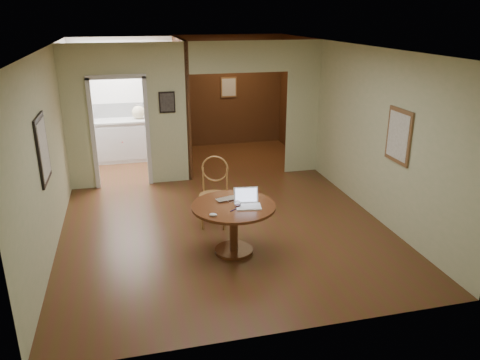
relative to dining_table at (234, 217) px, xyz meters
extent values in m
plane|color=#4E3216|center=(0.04, 0.65, -0.54)|extent=(5.00, 5.00, 0.00)
plane|color=white|center=(0.04, 0.65, 2.16)|extent=(5.00, 5.00, 0.00)
plane|color=beige|center=(0.04, -1.85, 0.81)|extent=(5.00, 0.00, 5.00)
plane|color=beige|center=(-2.46, 0.65, 0.81)|extent=(0.00, 5.00, 5.00)
plane|color=beige|center=(2.54, 0.65, 0.81)|extent=(0.00, 5.00, 5.00)
cube|color=beige|center=(-2.21, 3.15, 0.81)|extent=(0.50, 2.70, 0.04)
cube|color=beige|center=(-0.56, 3.15, 0.81)|extent=(0.80, 2.70, 0.04)
cube|color=beige|center=(2.19, 3.15, 0.81)|extent=(0.70, 2.70, 0.04)
plane|color=white|center=(-1.31, 5.15, 0.81)|extent=(2.70, 0.00, 2.70)
plane|color=#392410|center=(1.19, 5.65, 0.81)|extent=(2.70, 0.00, 2.70)
cube|color=#392410|center=(-0.16, 4.40, 0.81)|extent=(0.08, 2.50, 2.70)
cube|color=black|center=(-2.44, 0.65, 0.96)|extent=(0.03, 0.70, 0.90)
cube|color=brown|center=(2.52, 0.15, 0.96)|extent=(0.03, 0.60, 0.80)
cube|color=black|center=(-0.56, 3.13, 1.06)|extent=(0.30, 0.03, 0.40)
cube|color=white|center=(1.19, 5.63, 0.91)|extent=(0.40, 0.03, 0.50)
cube|color=white|center=(-1.31, 5.13, 0.56)|extent=(2.00, 0.02, 0.32)
cylinder|color=#612818|center=(0.00, 0.00, -0.51)|extent=(0.54, 0.54, 0.05)
cylinder|color=#612818|center=(0.00, 0.00, -0.18)|extent=(0.12, 0.12, 0.63)
cylinder|color=#612818|center=(0.00, 0.00, 0.17)|extent=(1.16, 1.16, 0.04)
cylinder|color=#B07E3E|center=(-0.10, 0.94, -0.04)|extent=(0.59, 0.59, 0.03)
cylinder|color=#B07E3E|center=(-0.31, 0.83, -0.29)|extent=(0.03, 0.03, 0.50)
cylinder|color=#B07E3E|center=(0.01, 0.72, -0.29)|extent=(0.03, 0.03, 0.50)
cylinder|color=#B07E3E|center=(-0.20, 1.15, -0.29)|extent=(0.03, 0.03, 0.50)
cylinder|color=#B07E3E|center=(0.11, 1.04, -0.29)|extent=(0.03, 0.03, 0.50)
cylinder|color=#B07E3E|center=(-0.22, 1.15, 0.18)|extent=(0.03, 0.03, 0.40)
cylinder|color=#B07E3E|center=(0.13, 1.03, 0.18)|extent=(0.03, 0.03, 0.40)
torus|color=#B07E3E|center=(-0.04, 1.10, 0.35)|extent=(0.42, 0.16, 0.43)
cube|color=white|center=(0.18, -0.13, 0.20)|extent=(0.36, 0.28, 0.02)
cube|color=silver|center=(0.18, -0.16, 0.20)|extent=(0.30, 0.16, 0.00)
cube|color=white|center=(0.18, 0.01, 0.31)|extent=(0.34, 0.11, 0.22)
cube|color=#848DA8|center=(0.18, 0.00, 0.31)|extent=(0.30, 0.09, 0.18)
imported|color=silver|center=(-0.02, 0.15, 0.20)|extent=(0.39, 0.30, 0.03)
ellipsoid|color=white|center=(-0.34, -0.31, 0.21)|extent=(0.12, 0.09, 0.04)
cylinder|color=#0C0B52|center=(-0.03, -0.17, 0.19)|extent=(0.13, 0.09, 0.01)
cube|color=silver|center=(-1.31, 4.85, -0.09)|extent=(2.00, 0.55, 0.90)
cube|color=silver|center=(-1.31, 4.85, 0.38)|extent=(2.06, 0.60, 0.04)
sphere|color=#B20C0C|center=(-1.46, 4.56, -0.04)|extent=(0.03, 0.03, 0.03)
sphere|color=#B20C0C|center=(-0.46, 4.56, -0.04)|extent=(0.03, 0.03, 0.03)
ellipsoid|color=beige|center=(-1.05, 4.85, 0.55)|extent=(0.30, 0.26, 0.29)
camera|label=1|loc=(-1.33, -5.74, 2.68)|focal=35.00mm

